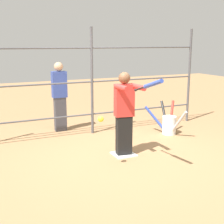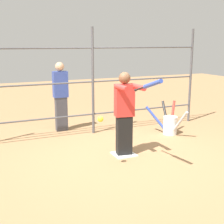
{
  "view_description": "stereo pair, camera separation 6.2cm",
  "coord_description": "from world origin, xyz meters",
  "px_view_note": "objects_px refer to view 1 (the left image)",
  "views": [
    {
      "loc": [
        2.57,
        4.97,
        2.08
      ],
      "look_at": [
        0.34,
        0.2,
        0.9
      ],
      "focal_mm": 50.0,
      "sensor_mm": 36.0,
      "label": 1
    },
    {
      "loc": [
        2.51,
        4.99,
        2.08
      ],
      "look_at": [
        0.34,
        0.2,
        0.9
      ],
      "focal_mm": 50.0,
      "sensor_mm": 36.0,
      "label": 2
    }
  ],
  "objects_px": {
    "softball_in_flight": "(101,119)",
    "bat_bucket": "(169,124)",
    "batter": "(124,111)",
    "baseball_bat_swinging": "(151,85)",
    "bystander_behind_fence": "(60,96)"
  },
  "relations": [
    {
      "from": "softball_in_flight",
      "to": "bat_bucket",
      "type": "distance_m",
      "value": 2.68
    },
    {
      "from": "bystander_behind_fence",
      "to": "batter",
      "type": "bearing_deg",
      "value": 106.01
    },
    {
      "from": "baseball_bat_swinging",
      "to": "bystander_behind_fence",
      "type": "distance_m",
      "value": 3.18
    },
    {
      "from": "batter",
      "to": "bat_bucket",
      "type": "height_order",
      "value": "batter"
    },
    {
      "from": "softball_in_flight",
      "to": "baseball_bat_swinging",
      "type": "bearing_deg",
      "value": 145.84
    },
    {
      "from": "baseball_bat_swinging",
      "to": "bat_bucket",
      "type": "xyz_separation_m",
      "value": [
        -1.61,
        -1.73,
        -1.21
      ]
    },
    {
      "from": "bat_bucket",
      "to": "batter",
      "type": "bearing_deg",
      "value": 27.23
    },
    {
      "from": "batter",
      "to": "baseball_bat_swinging",
      "type": "bearing_deg",
      "value": 88.02
    },
    {
      "from": "baseball_bat_swinging",
      "to": "bat_bucket",
      "type": "distance_m",
      "value": 2.66
    },
    {
      "from": "baseball_bat_swinging",
      "to": "bystander_behind_fence",
      "type": "bearing_deg",
      "value": -79.22
    },
    {
      "from": "batter",
      "to": "bystander_behind_fence",
      "type": "distance_m",
      "value": 2.23
    },
    {
      "from": "batter",
      "to": "baseball_bat_swinging",
      "type": "distance_m",
      "value": 1.1
    },
    {
      "from": "batter",
      "to": "softball_in_flight",
      "type": "distance_m",
      "value": 0.83
    },
    {
      "from": "softball_in_flight",
      "to": "bat_bucket",
      "type": "relative_size",
      "value": 0.08
    },
    {
      "from": "bat_bucket",
      "to": "bystander_behind_fence",
      "type": "xyz_separation_m",
      "value": [
        2.19,
        -1.33,
        0.61
      ]
    }
  ]
}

